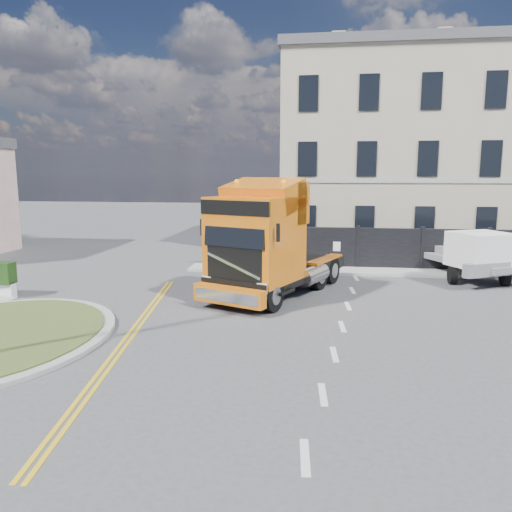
# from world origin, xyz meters

# --- Properties ---
(ground) EXTENTS (120.00, 120.00, 0.00)m
(ground) POSITION_xyz_m (0.00, 0.00, 0.00)
(ground) COLOR #424244
(ground) RESTS_ON ground
(hoarding_fence) EXTENTS (18.80, 0.25, 2.00)m
(hoarding_fence) POSITION_xyz_m (6.55, 9.00, 1.00)
(hoarding_fence) COLOR black
(hoarding_fence) RESTS_ON ground
(georgian_building) EXTENTS (12.30, 10.30, 12.80)m
(georgian_building) POSITION_xyz_m (6.00, 16.50, 5.77)
(georgian_building) COLOR #B0A18C
(georgian_building) RESTS_ON ground
(pavement_far) EXTENTS (20.00, 1.60, 0.12)m
(pavement_far) POSITION_xyz_m (6.00, 8.10, 0.06)
(pavement_far) COLOR #989893
(pavement_far) RESTS_ON ground
(truck) EXTENTS (5.26, 7.59, 4.27)m
(truck) POSITION_xyz_m (0.22, 2.83, 1.91)
(truck) COLOR black
(truck) RESTS_ON ground
(flatbed_pickup) EXTENTS (4.17, 5.80, 2.19)m
(flatbed_pickup) POSITION_xyz_m (8.77, 6.76, 1.18)
(flatbed_pickup) COLOR slate
(flatbed_pickup) RESTS_ON ground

